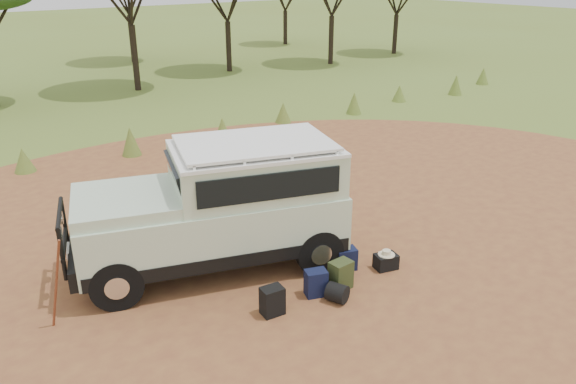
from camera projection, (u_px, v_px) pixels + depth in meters
ground at (312, 272)px, 10.75m from camera, size 140.00×140.00×0.00m
dirt_clearing at (312, 272)px, 10.74m from camera, size 23.00×23.00×0.01m
grass_fringe at (136, 143)px, 17.08m from camera, size 36.60×1.60×0.90m
safari_vehicle at (220, 209)px, 10.56m from camera, size 5.37×3.45×2.46m
walking_staff at (56, 284)px, 8.80m from camera, size 0.30×0.36×1.62m
backpack_black at (272, 301)px, 9.36m from camera, size 0.40×0.31×0.51m
backpack_navy at (316, 283)px, 9.91m from camera, size 0.44×0.38×0.49m
backpack_olive at (341, 275)px, 10.10m from camera, size 0.41×0.31×0.55m
duffel_navy at (346, 259)px, 10.78m from camera, size 0.47×0.41×0.44m
hard_case at (386, 262)px, 10.81m from camera, size 0.49×0.40×0.30m
stuff_sack at (337, 293)px, 9.75m from camera, size 0.44×0.44×0.34m
safari_hat at (387, 253)px, 10.74m from camera, size 0.33×0.33×0.10m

